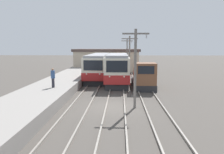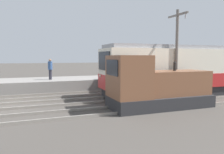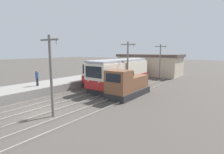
{
  "view_description": "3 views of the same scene",
  "coord_description": "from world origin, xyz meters",
  "px_view_note": "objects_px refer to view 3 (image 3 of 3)",
  "views": [
    {
      "loc": [
        0.58,
        -16.63,
        4.75
      ],
      "look_at": [
        -0.35,
        7.1,
        1.41
      ],
      "focal_mm": 35.0,
      "sensor_mm": 36.0,
      "label": 1
    },
    {
      "loc": [
        14.0,
        1.63,
        2.9
      ],
      "look_at": [
        -1.38,
        7.33,
        1.41
      ],
      "focal_mm": 35.0,
      "sensor_mm": 36.0,
      "label": 2
    },
    {
      "loc": [
        12.75,
        -7.7,
        4.89
      ],
      "look_at": [
        1.3,
        8.09,
        1.99
      ],
      "focal_mm": 28.0,
      "sensor_mm": 36.0,
      "label": 3
    }
  ],
  "objects_px": {
    "commuter_train_left": "(119,71)",
    "catenary_mast_mid": "(128,64)",
    "person_on_platform": "(37,77)",
    "shunting_locomotive": "(127,85)",
    "commuter_train_center": "(120,75)",
    "catenary_mast_far": "(160,60)",
    "catenary_mast_near": "(51,73)"
  },
  "relations": [
    {
      "from": "commuter_train_left",
      "to": "shunting_locomotive",
      "type": "height_order",
      "value": "commuter_train_left"
    },
    {
      "from": "commuter_train_left",
      "to": "catenary_mast_near",
      "type": "bearing_deg",
      "value": -74.48
    },
    {
      "from": "catenary_mast_far",
      "to": "commuter_train_left",
      "type": "bearing_deg",
      "value": -124.43
    },
    {
      "from": "catenary_mast_mid",
      "to": "catenary_mast_far",
      "type": "height_order",
      "value": "same"
    },
    {
      "from": "shunting_locomotive",
      "to": "person_on_platform",
      "type": "relative_size",
      "value": 3.32
    },
    {
      "from": "shunting_locomotive",
      "to": "commuter_train_center",
      "type": "bearing_deg",
      "value": 133.58
    },
    {
      "from": "catenary_mast_near",
      "to": "person_on_platform",
      "type": "relative_size",
      "value": 3.34
    },
    {
      "from": "catenary_mast_mid",
      "to": "catenary_mast_near",
      "type": "bearing_deg",
      "value": -90.0
    },
    {
      "from": "commuter_train_left",
      "to": "shunting_locomotive",
      "type": "bearing_deg",
      "value": -50.93
    },
    {
      "from": "catenary_mast_far",
      "to": "commuter_train_center",
      "type": "bearing_deg",
      "value": -98.35
    },
    {
      "from": "person_on_platform",
      "to": "shunting_locomotive",
      "type": "bearing_deg",
      "value": 29.94
    },
    {
      "from": "commuter_train_left",
      "to": "catenary_mast_near",
      "type": "relative_size",
      "value": 2.32
    },
    {
      "from": "commuter_train_center",
      "to": "catenary_mast_mid",
      "type": "relative_size",
      "value": 1.77
    },
    {
      "from": "commuter_train_center",
      "to": "catenary_mast_far",
      "type": "xyz_separation_m",
      "value": [
        1.51,
        10.28,
        1.58
      ]
    },
    {
      "from": "commuter_train_left",
      "to": "catenary_mast_far",
      "type": "bearing_deg",
      "value": 55.57
    },
    {
      "from": "commuter_train_left",
      "to": "commuter_train_center",
      "type": "xyz_separation_m",
      "value": [
        2.8,
        -3.99,
        0.06
      ]
    },
    {
      "from": "catenary_mast_near",
      "to": "catenary_mast_far",
      "type": "distance_m",
      "value": 21.8
    },
    {
      "from": "catenary_mast_near",
      "to": "person_on_platform",
      "type": "xyz_separation_m",
      "value": [
        -7.4,
        3.25,
        -1.39
      ]
    },
    {
      "from": "catenary_mast_mid",
      "to": "commuter_train_left",
      "type": "bearing_deg",
      "value": 133.03
    },
    {
      "from": "catenary_mast_near",
      "to": "shunting_locomotive",
      "type": "bearing_deg",
      "value": 79.9
    },
    {
      "from": "commuter_train_center",
      "to": "catenary_mast_mid",
      "type": "bearing_deg",
      "value": -22.5
    },
    {
      "from": "catenary_mast_near",
      "to": "commuter_train_center",
      "type": "bearing_deg",
      "value": 97.46
    },
    {
      "from": "catenary_mast_far",
      "to": "catenary_mast_near",
      "type": "bearing_deg",
      "value": -90.0
    },
    {
      "from": "commuter_train_left",
      "to": "catenary_mast_mid",
      "type": "xyz_separation_m",
      "value": [
        4.31,
        -4.62,
        1.64
      ]
    },
    {
      "from": "catenary_mast_mid",
      "to": "catenary_mast_far",
      "type": "bearing_deg",
      "value": 90.0
    },
    {
      "from": "commuter_train_center",
      "to": "shunting_locomotive",
      "type": "xyz_separation_m",
      "value": [
        3.0,
        -3.15,
        -0.54
      ]
    },
    {
      "from": "catenary_mast_near",
      "to": "catenary_mast_mid",
      "type": "relative_size",
      "value": 1.0
    },
    {
      "from": "catenary_mast_mid",
      "to": "catenary_mast_far",
      "type": "relative_size",
      "value": 1.0
    },
    {
      "from": "commuter_train_center",
      "to": "person_on_platform",
      "type": "height_order",
      "value": "commuter_train_center"
    },
    {
      "from": "person_on_platform",
      "to": "catenary_mast_mid",
      "type": "bearing_deg",
      "value": 45.95
    },
    {
      "from": "commuter_train_center",
      "to": "catenary_mast_mid",
      "type": "height_order",
      "value": "catenary_mast_mid"
    },
    {
      "from": "shunting_locomotive",
      "to": "catenary_mast_near",
      "type": "bearing_deg",
      "value": -100.1
    }
  ]
}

